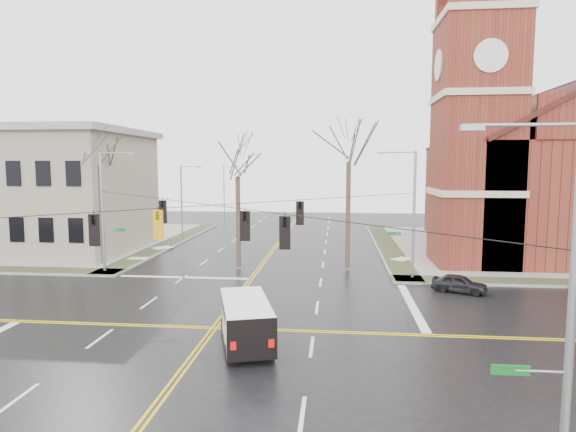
# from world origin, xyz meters

# --- Properties ---
(ground) EXTENTS (120.00, 120.00, 0.00)m
(ground) POSITION_xyz_m (0.00, 0.00, 0.00)
(ground) COLOR black
(ground) RESTS_ON ground
(sidewalks) EXTENTS (80.00, 80.00, 0.17)m
(sidewalks) POSITION_xyz_m (0.00, 0.00, 0.08)
(sidewalks) COLOR gray
(sidewalks) RESTS_ON ground
(road_markings) EXTENTS (100.00, 100.00, 0.01)m
(road_markings) POSITION_xyz_m (0.00, 0.00, 0.01)
(road_markings) COLOR gold
(road_markings) RESTS_ON ground
(church) EXTENTS (24.28, 27.48, 27.50)m
(church) POSITION_xyz_m (24.76, 24.78, 8.43)
(church) COLOR maroon
(church) RESTS_ON ground
(civic_building_a) EXTENTS (18.00, 14.00, 11.00)m
(civic_building_a) POSITION_xyz_m (-22.00, 20.00, 5.50)
(civic_building_a) COLOR gray
(civic_building_a) RESTS_ON ground
(signal_pole_ne) EXTENTS (2.75, 0.22, 9.00)m
(signal_pole_ne) POSITION_xyz_m (11.32, 11.50, 4.95)
(signal_pole_ne) COLOR gray
(signal_pole_ne) RESTS_ON ground
(signal_pole_nw) EXTENTS (2.75, 0.22, 9.00)m
(signal_pole_nw) POSITION_xyz_m (-11.32, 11.50, 4.95)
(signal_pole_nw) COLOR gray
(signal_pole_nw) RESTS_ON ground
(signal_pole_se) EXTENTS (2.75, 0.22, 9.00)m
(signal_pole_se) POSITION_xyz_m (11.32, -11.50, 4.95)
(signal_pole_se) COLOR gray
(signal_pole_se) RESTS_ON ground
(span_wires) EXTENTS (23.02, 23.02, 0.03)m
(span_wires) POSITION_xyz_m (0.00, 0.00, 6.20)
(span_wires) COLOR black
(span_wires) RESTS_ON ground
(traffic_signals) EXTENTS (8.21, 8.26, 1.30)m
(traffic_signals) POSITION_xyz_m (-0.00, -0.67, 5.45)
(traffic_signals) COLOR black
(traffic_signals) RESTS_ON ground
(streetlight_north_a) EXTENTS (2.30, 0.20, 8.00)m
(streetlight_north_a) POSITION_xyz_m (-10.65, 28.00, 4.47)
(streetlight_north_a) COLOR gray
(streetlight_north_a) RESTS_ON ground
(streetlight_north_b) EXTENTS (2.30, 0.20, 8.00)m
(streetlight_north_b) POSITION_xyz_m (-10.65, 48.00, 4.47)
(streetlight_north_b) COLOR gray
(streetlight_north_b) RESTS_ON ground
(cargo_van) EXTENTS (3.46, 5.64, 2.01)m
(cargo_van) POSITION_xyz_m (1.94, -1.80, 1.19)
(cargo_van) COLOR white
(cargo_van) RESTS_ON ground
(parked_car_a) EXTENTS (3.68, 2.63, 1.16)m
(parked_car_a) POSITION_xyz_m (13.97, 8.29, 0.58)
(parked_car_a) COLOR black
(parked_car_a) RESTS_ON ground
(tree_nw_far) EXTENTS (4.00, 4.00, 11.97)m
(tree_nw_far) POSITION_xyz_m (-13.05, 14.13, 8.66)
(tree_nw_far) COLOR #3E3027
(tree_nw_far) RESTS_ON ground
(tree_nw_near) EXTENTS (4.00, 4.00, 10.69)m
(tree_nw_near) POSITION_xyz_m (-1.59, 13.81, 7.75)
(tree_nw_near) COLOR #3E3027
(tree_nw_near) RESTS_ON ground
(tree_ne) EXTENTS (4.00, 4.00, 12.40)m
(tree_ne) POSITION_xyz_m (6.95, 14.27, 8.96)
(tree_ne) COLOR #3E3027
(tree_ne) RESTS_ON ground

